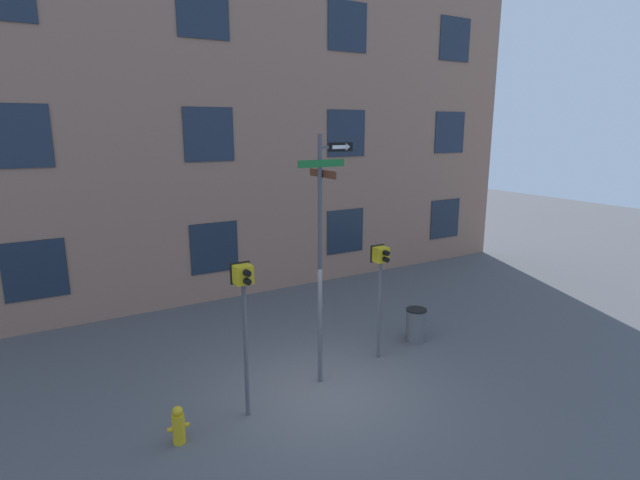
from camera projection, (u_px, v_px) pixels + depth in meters
name	position (u px, v px, depth m)	size (l,w,h in m)	color
ground_plane	(323.00, 393.00, 10.20)	(60.00, 60.00, 0.00)	#515154
building_facade	(202.00, 74.00, 14.38)	(24.00, 0.63, 13.56)	#936B56
street_sign_pole	(322.00, 243.00, 10.00)	(1.26, 0.97, 5.18)	#4C4C51
pedestrian_signal_left	(244.00, 301.00, 8.91)	(0.38, 0.40, 2.96)	#4C4C51
pedestrian_signal_right	(381.00, 272.00, 11.31)	(0.37, 0.40, 2.70)	#4C4C51
fire_hydrant	(178.00, 425.00, 8.51)	(0.38, 0.22, 0.69)	gold
trash_bin	(416.00, 325.00, 12.59)	(0.52, 0.52, 0.85)	#59595B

